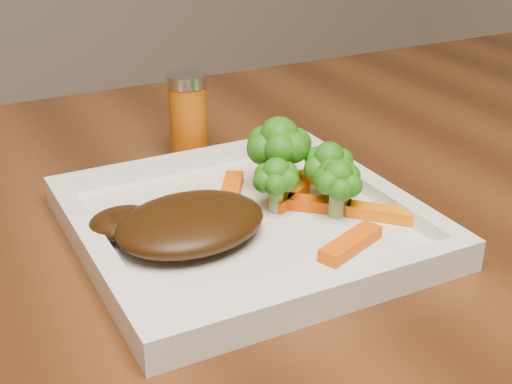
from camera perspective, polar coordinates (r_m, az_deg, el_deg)
name	(u,v)px	position (r m, az deg, el deg)	size (l,w,h in m)	color
plate	(245,228)	(0.60, -0.86, -2.88)	(0.27, 0.27, 0.01)	white
steak	(190,223)	(0.56, -5.27, -2.48)	(0.12, 0.10, 0.03)	#371E08
broccoli_0	(279,155)	(0.63, 1.86, 2.98)	(0.07, 0.07, 0.07)	#267914
broccoli_1	(329,166)	(0.62, 5.84, 2.12)	(0.05, 0.05, 0.06)	#1E6911
broccoli_2	(338,184)	(0.59, 6.55, 0.68)	(0.05, 0.05, 0.06)	#1F5C0F
broccoli_3	(276,178)	(0.60, 1.63, 1.15)	(0.05, 0.05, 0.06)	#1A6210
carrot_0	(351,243)	(0.56, 7.59, -4.09)	(0.06, 0.02, 0.01)	#EC5203
carrot_1	(381,213)	(0.60, 9.96, -1.65)	(0.06, 0.02, 0.01)	orange
carrot_3	(323,174)	(0.67, 5.41, 1.48)	(0.06, 0.01, 0.01)	#D25803
carrot_4	(232,189)	(0.64, -1.96, 0.24)	(0.06, 0.02, 0.01)	#EB5703
carrot_5	(319,204)	(0.61, 5.04, -0.98)	(0.05, 0.01, 0.01)	#E14B03
carrot_6	(289,196)	(0.62, 2.70, -0.34)	(0.05, 0.01, 0.01)	#F45B03
spice_shaker	(188,118)	(0.73, -5.43, 5.92)	(0.04, 0.04, 0.09)	#A64A09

